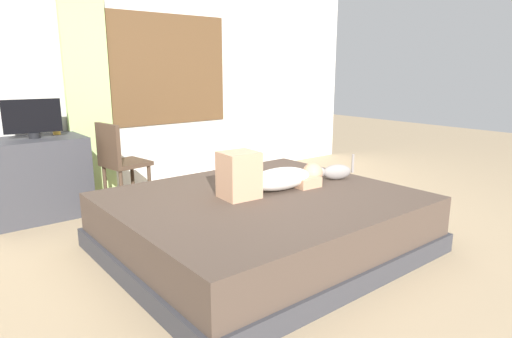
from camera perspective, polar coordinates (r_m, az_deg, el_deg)
name	(u,v)px	position (r m, az deg, el deg)	size (l,w,h in m)	color
ground_plane	(285,252)	(3.35, 3.79, -10.80)	(16.00, 16.00, 0.00)	tan
back_wall_with_window	(139,60)	(5.13, -15.06, 13.65)	(6.40, 0.14, 2.90)	silver
bed	(262,222)	(3.33, 0.82, -7.02)	(2.17, 1.89, 0.43)	#38383D
person_lying	(270,177)	(3.33, 1.85, -1.06)	(0.94, 0.31, 0.34)	silver
cat	(335,172)	(3.76, 10.30, -0.37)	(0.34, 0.20, 0.21)	gray
desk	(34,179)	(4.47, -27.09, -1.13)	(0.90, 0.56, 0.74)	#38383D
tv_monitor	(32,118)	(4.39, -27.26, 5.96)	(0.48, 0.10, 0.35)	black
cup	(57,130)	(4.56, -24.68, 4.64)	(0.07, 0.07, 0.08)	gold
chair_by_desk	(119,160)	(4.34, -17.53, 1.18)	(0.43, 0.43, 0.86)	#4C3828
curtain_left	(87,80)	(4.79, -21.28, 10.76)	(0.44, 0.06, 2.47)	#ADCC75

